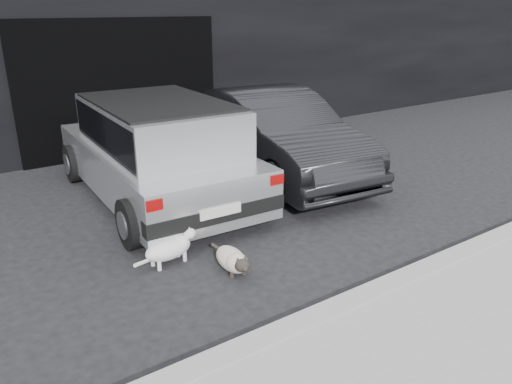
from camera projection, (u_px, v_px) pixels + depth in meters
ground at (168, 234)px, 6.52m from camera, size 80.00×80.00×0.00m
building_facade at (84, 20)px, 10.80m from camera, size 34.00×4.00×5.00m
garage_opening at (122, 88)px, 9.67m from camera, size 4.00×0.10×2.60m
curb at (370, 295)px, 5.03m from camera, size 18.00×0.25×0.12m
sidewalk at (478, 361)px, 4.11m from camera, size 18.00×2.20×0.11m
silver_hatchback at (157, 146)px, 7.42m from camera, size 2.23×4.26×1.54m
second_car at (274, 133)px, 8.63m from camera, size 2.05×4.56×1.45m
cat_siamese at (233, 260)px, 5.57m from camera, size 0.37×0.86×0.30m
cat_white at (171, 247)px, 5.74m from camera, size 0.85×0.35×0.40m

